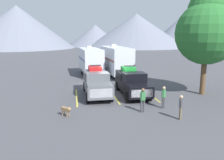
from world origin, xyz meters
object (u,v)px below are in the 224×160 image
at_px(camper_trailer_b, 116,59).
at_px(dog, 67,110).
at_px(camper_trailer_a, 91,60).
at_px(pickup_truck_a, 97,82).
at_px(person_b, 143,98).
at_px(pickup_truck_b, 132,82).
at_px(person_a, 181,106).
at_px(person_c, 164,96).

height_order(camper_trailer_b, dog, camper_trailer_b).
bearing_deg(camper_trailer_a, camper_trailer_b, -15.94).
distance_m(pickup_truck_a, person_b, 5.65).
relative_size(camper_trailer_b, person_b, 5.38).
bearing_deg(dog, camper_trailer_b, 67.43).
xyz_separation_m(person_b, dog, (-5.20, 0.01, -0.50)).
height_order(pickup_truck_b, person_a, pickup_truck_b).
bearing_deg(person_b, camper_trailer_a, 99.00).
relative_size(person_a, person_c, 0.97).
bearing_deg(camper_trailer_b, person_a, -85.83).
xyz_separation_m(pickup_truck_a, person_b, (2.70, -4.96, -0.21)).
distance_m(camper_trailer_a, person_b, 15.51).
height_order(person_a, person_b, person_b).
relative_size(pickup_truck_b, person_a, 3.57).
distance_m(pickup_truck_b, person_b, 4.76).
distance_m(pickup_truck_b, person_c, 4.37).
bearing_deg(pickup_truck_a, pickup_truck_b, -4.12).
bearing_deg(pickup_truck_a, dog, -116.80).
relative_size(pickup_truck_a, person_a, 3.53).
xyz_separation_m(pickup_truck_a, camper_trailer_a, (0.27, 10.33, 0.80)).
xyz_separation_m(person_a, person_c, (-0.19, 2.31, 0.02)).
height_order(pickup_truck_b, camper_trailer_b, camper_trailer_b).
relative_size(camper_trailer_a, person_a, 4.90).
height_order(person_b, person_c, person_b).
height_order(camper_trailer_b, person_a, camper_trailer_b).
distance_m(pickup_truck_a, person_a, 8.15).
xyz_separation_m(pickup_truck_a, camper_trailer_b, (3.47, 9.42, 0.91)).
bearing_deg(pickup_truck_a, person_a, -55.23).
bearing_deg(person_b, camper_trailer_b, 86.91).
relative_size(pickup_truck_a, person_c, 3.44).
distance_m(camper_trailer_b, dog, 15.65).
height_order(camper_trailer_b, person_c, camper_trailer_b).
relative_size(person_a, person_b, 0.93).
distance_m(person_a, dog, 7.37).
xyz_separation_m(camper_trailer_b, person_c, (0.98, -13.80, -1.17)).
height_order(camper_trailer_a, dog, camper_trailer_a).
height_order(camper_trailer_a, camper_trailer_b, camper_trailer_b).
relative_size(pickup_truck_a, person_b, 3.29).
xyz_separation_m(pickup_truck_a, dog, (-2.50, -4.95, -0.71)).
distance_m(pickup_truck_a, camper_trailer_a, 10.37).
bearing_deg(camper_trailer_a, person_b, -81.00).
relative_size(camper_trailer_a, dog, 10.06).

